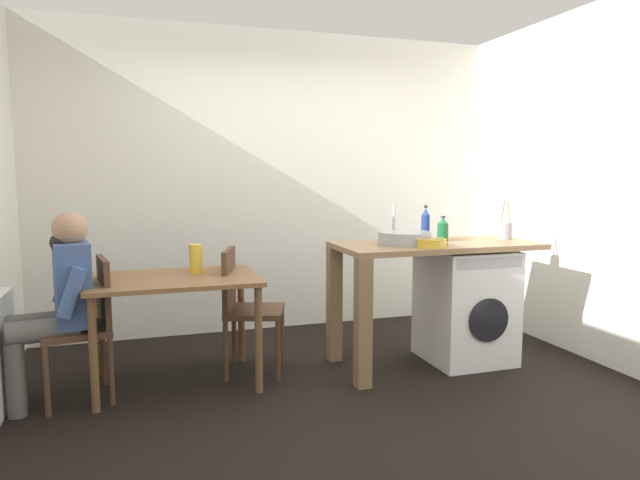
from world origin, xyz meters
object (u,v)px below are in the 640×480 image
seated_person (58,298)px  washing_machine (465,305)px  dining_table (175,291)px  bottle_tall_green (425,225)px  mixing_bowl (431,242)px  chair_person_seat (87,320)px  bottle_squat_brown (443,230)px  utensil_crock (505,230)px  vase (196,259)px  chair_opposite (244,303)px

seated_person → washing_machine: (2.85, -0.05, -0.24)m
dining_table → bottle_tall_green: 1.92m
mixing_bowl → chair_person_seat: bearing=173.1°
dining_table → washing_machine: 2.16m
dining_table → chair_person_seat: bearing=-171.0°
seated_person → bottle_tall_green: bearing=-97.7°
bottle_squat_brown → utensil_crock: bearing=-3.5°
bottle_squat_brown → washing_machine: bearing=-27.3°
bottle_squat_brown → bottle_tall_green: bearing=142.7°
bottle_tall_green → vase: bottle_tall_green is taller
mixing_bowl → utensil_crock: size_ratio=0.71×
chair_person_seat → bottle_squat_brown: 2.58m
seated_person → vase: seated_person is taller
dining_table → bottle_tall_green: size_ratio=4.08×
dining_table → bottle_tall_green: bearing=0.1°
seated_person → bottle_tall_green: 2.61m
bottle_squat_brown → mixing_bowl: (-0.25, -0.28, -0.05)m
utensil_crock → vase: (-2.36, 0.21, -0.15)m
chair_opposite → utensil_crock: size_ratio=3.00×
bottle_tall_green → mixing_bowl: 0.40m
washing_machine → bottle_squat_brown: 0.60m
bottle_squat_brown → seated_person: bearing=-179.2°
seated_person → washing_machine: bearing=-101.2°
chair_opposite → bottle_tall_green: size_ratio=3.34×
seated_person → chair_opposite: bearing=-91.2°
chair_opposite → vase: 0.47m
chair_opposite → bottle_squat_brown: 1.59m
chair_person_seat → bottle_squat_brown: (2.53, 0.01, 0.50)m
chair_opposite → vase: size_ratio=4.40×
mixing_bowl → utensil_crock: (0.79, 0.25, 0.04)m
chair_opposite → bottle_tall_green: (1.40, -0.07, 0.53)m
bottle_tall_green → mixing_bowl: bearing=-112.4°
chair_person_seat → chair_opposite: same height
bottle_tall_green → seated_person: bearing=-177.4°
seated_person → bottle_squat_brown: bearing=-99.5°
vase → chair_person_seat: bearing=-165.0°
chair_person_seat → utensil_crock: utensil_crock is taller
chair_person_seat → vase: vase is taller
chair_person_seat → utensil_crock: size_ratio=3.00×
chair_person_seat → seated_person: size_ratio=0.75×
dining_table → chair_person_seat: chair_person_seat is taller
chair_opposite → utensil_crock: (2.03, -0.18, 0.48)m
dining_table → vase: bearing=33.7°
chair_opposite → bottle_tall_green: 1.50m
dining_table → bottle_tall_green: bottle_tall_green is taller
chair_opposite → vase: vase is taller
chair_opposite → mixing_bowl: mixing_bowl is taller
chair_person_seat → seated_person: (-0.16, -0.03, 0.16)m
chair_opposite → bottle_squat_brown: size_ratio=4.75×
bottle_tall_green → dining_table: bearing=-179.9°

